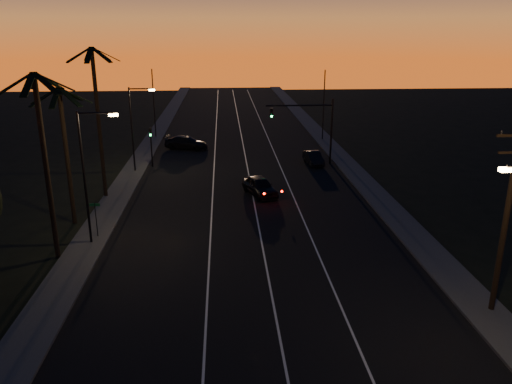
{
  "coord_description": "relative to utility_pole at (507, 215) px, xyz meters",
  "views": [
    {
      "loc": [
        -1.95,
        -11.63,
        13.79
      ],
      "look_at": [
        0.18,
        20.52,
        3.29
      ],
      "focal_mm": 35.0,
      "sensor_mm": 36.0,
      "label": 1
    }
  ],
  "objects": [
    {
      "name": "palm_far",
      "position": [
        -23.8,
        20.0,
        2.3
      ],
      "size": [
        4.25,
        4.16,
        12.53
      ],
      "color": "black",
      "rests_on": "ground"
    },
    {
      "name": "streetlight_left_near",
      "position": [
        -22.3,
        10.0,
        0.01
      ],
      "size": [
        2.55,
        0.26,
        9.0
      ],
      "color": "black",
      "rests_on": "ground"
    },
    {
      "name": "palm_near",
      "position": [
        -24.2,
        8.0,
        1.76
      ],
      "size": [
        4.25,
        4.16,
        11.53
      ],
      "color": "black",
      "rests_on": "ground"
    },
    {
      "name": "far_pole_right",
      "position": [
        -0.6,
        42.0,
        -0.82
      ],
      "size": [
        0.14,
        0.14,
        9.0
      ],
      "primitive_type": "cylinder",
      "color": "black",
      "rests_on": "ground"
    },
    {
      "name": "street_sign",
      "position": [
        -22.4,
        11.0,
        -3.66
      ],
      "size": [
        0.7,
        0.06,
        2.6
      ],
      "color": "black",
      "rests_on": "ground"
    },
    {
      "name": "lead_car",
      "position": [
        -10.48,
        19.73,
        -4.5
      ],
      "size": [
        3.4,
        5.52,
        1.6
      ],
      "color": "black",
      "rests_on": "road"
    },
    {
      "name": "lane_stripe_right",
      "position": [
        -7.6,
        20.0,
        -5.3
      ],
      "size": [
        0.12,
        160.0,
        0.01
      ],
      "primitive_type": "cube",
      "color": "silver",
      "rests_on": "road"
    },
    {
      "name": "signal_post",
      "position": [
        -21.1,
        29.98,
        -2.42
      ],
      "size": [
        0.28,
        0.37,
        4.2
      ],
      "color": "black",
      "rests_on": "ground"
    },
    {
      "name": "far_pole_left",
      "position": [
        -22.6,
        45.0,
        -0.82
      ],
      "size": [
        0.14,
        0.14,
        9.0
      ],
      "primitive_type": "cylinder",
      "color": "black",
      "rests_on": "ground"
    },
    {
      "name": "utility_pole",
      "position": [
        0.0,
        0.0,
        0.0
      ],
      "size": [
        2.2,
        0.28,
        10.0
      ],
      "color": "black",
      "rests_on": "ground"
    },
    {
      "name": "lane_stripe_mid",
      "position": [
        -11.1,
        20.0,
        -5.3
      ],
      "size": [
        0.12,
        160.0,
        0.01
      ],
      "primitive_type": "cube",
      "color": "silver",
      "rests_on": "road"
    },
    {
      "name": "road",
      "position": [
        -11.6,
        20.0,
        -5.31
      ],
      "size": [
        20.0,
        170.0,
        0.01
      ],
      "primitive_type": "cube",
      "color": "black",
      "rests_on": "ground"
    },
    {
      "name": "right_car",
      "position": [
        -3.95,
        29.87,
        -4.62
      ],
      "size": [
        1.82,
        4.24,
        1.36
      ],
      "color": "black",
      "rests_on": "road"
    },
    {
      "name": "cross_car",
      "position": [
        -18.03,
        38.0,
        -4.53
      ],
      "size": [
        5.73,
        3.68,
        1.54
      ],
      "color": "black",
      "rests_on": "road"
    },
    {
      "name": "palm_mid",
      "position": [
        -24.8,
        14.0,
        0.94
      ],
      "size": [
        4.25,
        4.16,
        10.03
      ],
      "color": "black",
      "rests_on": "ground"
    },
    {
      "name": "lane_stripe_left",
      "position": [
        -14.6,
        20.0,
        -5.3
      ],
      "size": [
        0.12,
        160.0,
        0.01
      ],
      "primitive_type": "cube",
      "color": "silver",
      "rests_on": "road"
    },
    {
      "name": "streetlight_left_far",
      "position": [
        -22.29,
        28.0,
        -0.25
      ],
      "size": [
        2.55,
        0.26,
        8.5
      ],
      "color": "black",
      "rests_on": "ground"
    },
    {
      "name": "sidewalk_right",
      "position": [
        -0.4,
        20.0,
        -5.24
      ],
      "size": [
        2.4,
        170.0,
        0.16
      ],
      "primitive_type": "cube",
      "color": "#31312F",
      "rests_on": "ground"
    },
    {
      "name": "signal_mast",
      "position": [
        -4.46,
        29.99,
        -0.53
      ],
      "size": [
        7.1,
        0.41,
        7.0
      ],
      "color": "black",
      "rests_on": "ground"
    },
    {
      "name": "sidewalk_left",
      "position": [
        -22.8,
        20.0,
        -5.24
      ],
      "size": [
        2.4,
        170.0,
        0.16
      ],
      "primitive_type": "cube",
      "color": "#31312F",
      "rests_on": "ground"
    }
  ]
}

